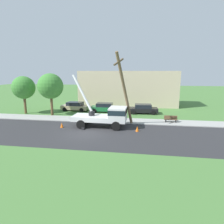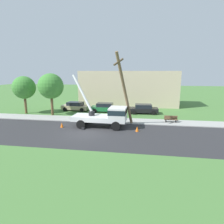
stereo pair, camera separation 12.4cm
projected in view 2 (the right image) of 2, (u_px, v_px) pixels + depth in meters
The scene contains 14 objects.
ground_plane at pixel (106, 111), 31.99m from camera, with size 120.00×120.00×0.00m, color #477538.
road_asphalt at pixel (85, 133), 20.39m from camera, with size 80.00×8.69×0.01m, color #2B2B2D.
sidewalk_strip at pixel (97, 120), 25.92m from camera, with size 80.00×2.78×0.10m, color #9E9E99.
utility_truck at pixel (107, 115), 22.47m from camera, with size 6.76×3.20×5.98m.
leaning_utility_pole at pixel (125, 90), 21.95m from camera, with size 1.99×3.75×8.43m.
traffic_cone_ahead at pixel (137, 129), 21.01m from camera, with size 0.36×0.36×0.56m, color orange.
traffic_cone_behind at pixel (62, 125), 22.53m from camera, with size 0.36×0.36×0.56m, color orange.
parked_sedan_tan at pixel (75, 106), 32.10m from camera, with size 4.52×2.22×1.42m.
parked_sedan_green at pixel (105, 108), 30.98m from camera, with size 4.43×2.07×1.42m.
parked_sedan_black at pixel (143, 109), 29.84m from camera, with size 4.49×2.17×1.42m.
park_bench at pixel (171, 119), 24.45m from camera, with size 1.60×0.45×0.90m.
roadside_tree_near at pixel (51, 86), 28.08m from camera, with size 3.63×3.63×6.07m.
roadside_tree_far at pixel (24, 88), 29.26m from camera, with size 3.38×3.38×5.65m.
lowrise_building_backdrop at pixel (128, 88), 37.27m from camera, with size 18.00×6.00×6.40m, color #C6B293.
Camera 2 is at (5.89, -18.81, 6.37)m, focal length 31.41 mm.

